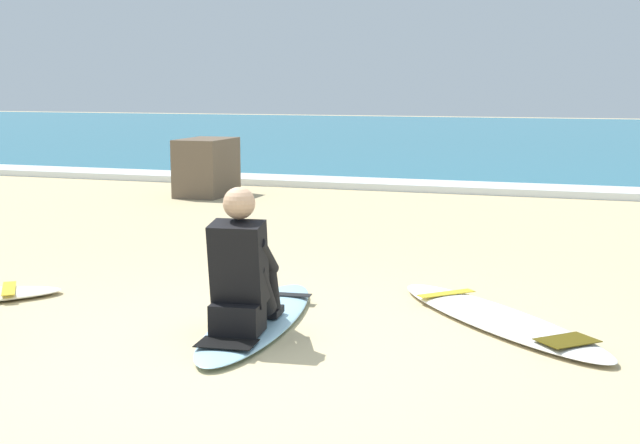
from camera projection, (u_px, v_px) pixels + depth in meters
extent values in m
plane|color=#CCB584|center=(231.00, 356.00, 5.31)|extent=(80.00, 80.00, 0.00)
cube|color=teal|center=(533.00, 137.00, 26.36)|extent=(80.00, 28.00, 0.10)
cube|color=white|center=(461.00, 187.00, 13.53)|extent=(80.00, 0.90, 0.11)
ellipsoid|color=#9ED1E5|center=(258.00, 320.00, 6.01)|extent=(0.74, 2.20, 0.07)
cube|color=black|center=(281.00, 294.00, 6.58)|extent=(0.49, 0.15, 0.01)
cube|color=black|center=(227.00, 343.00, 5.34)|extent=(0.39, 0.28, 0.01)
cube|color=black|center=(238.00, 318.00, 5.54)|extent=(0.35, 0.30, 0.20)
cylinder|color=black|center=(231.00, 288.00, 5.72)|extent=(0.20, 0.42, 0.43)
cylinder|color=black|center=(238.00, 285.00, 5.92)|extent=(0.15, 0.27, 0.42)
cube|color=black|center=(241.00, 310.00, 6.02)|extent=(0.13, 0.23, 0.05)
cylinder|color=black|center=(260.00, 289.00, 5.67)|extent=(0.20, 0.42, 0.43)
cylinder|color=black|center=(270.00, 287.00, 5.87)|extent=(0.15, 0.27, 0.42)
cube|color=black|center=(274.00, 311.00, 5.97)|extent=(0.13, 0.23, 0.05)
cube|color=black|center=(239.00, 263.00, 5.52)|extent=(0.37, 0.33, 0.57)
sphere|color=tan|center=(239.00, 203.00, 5.49)|extent=(0.21, 0.21, 0.21)
cylinder|color=black|center=(225.00, 254.00, 5.69)|extent=(0.14, 0.40, 0.31)
cylinder|color=black|center=(266.00, 256.00, 5.64)|extent=(0.14, 0.40, 0.31)
cube|color=gold|center=(9.00, 288.00, 6.77)|extent=(0.37, 0.44, 0.01)
ellipsoid|color=white|center=(496.00, 318.00, 6.05)|extent=(1.95, 1.99, 0.07)
cube|color=gold|center=(446.00, 293.00, 6.61)|extent=(0.41, 0.40, 0.01)
cube|color=#4C400C|center=(567.00, 340.00, 5.40)|extent=(0.43, 0.43, 0.01)
cube|color=brown|center=(207.00, 167.00, 12.91)|extent=(0.70, 1.06, 0.86)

